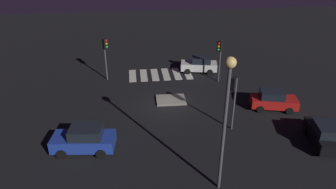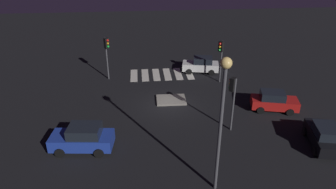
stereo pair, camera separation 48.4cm
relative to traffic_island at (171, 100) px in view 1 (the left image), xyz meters
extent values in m
plane|color=black|center=(0.34, 0.75, -0.09)|extent=(80.00, 80.00, 0.00)
cube|color=gray|center=(0.00, 0.00, 0.00)|extent=(2.55, 1.94, 0.18)
cube|color=#1E389E|center=(6.55, 6.28, 0.60)|extent=(4.18, 2.15, 0.82)
cube|color=black|center=(6.31, 6.31, 1.35)|extent=(2.22, 1.78, 0.67)
cylinder|color=black|center=(7.88, 6.99, 0.23)|extent=(0.67, 0.30, 0.65)
cylinder|color=black|center=(7.70, 5.31, 0.23)|extent=(0.67, 0.30, 0.65)
cylinder|color=black|center=(5.40, 7.26, 0.23)|extent=(0.67, 0.30, 0.65)
cylinder|color=black|center=(5.22, 5.58, 0.23)|extent=(0.67, 0.30, 0.65)
sphere|color=#F2EABF|center=(8.56, 6.54, 0.60)|extent=(0.22, 0.22, 0.22)
sphere|color=#F2EABF|center=(8.46, 5.60, 0.60)|extent=(0.22, 0.22, 0.22)
cube|color=black|center=(-9.43, 7.45, 0.55)|extent=(2.37, 3.96, 0.76)
cube|color=black|center=(-9.38, 7.67, 1.23)|extent=(1.83, 2.17, 0.61)
cylinder|color=black|center=(-8.92, 6.16, 0.21)|extent=(0.34, 0.63, 0.60)
cylinder|color=black|center=(-10.44, 6.51, 0.21)|extent=(0.34, 0.63, 0.60)
cylinder|color=black|center=(-8.41, 8.40, 0.21)|extent=(0.34, 0.63, 0.60)
sphere|color=#F2EABF|center=(-9.40, 5.59, 0.55)|extent=(0.20, 0.20, 0.20)
sphere|color=#F2EABF|center=(-10.26, 5.78, 0.55)|extent=(0.20, 0.20, 0.20)
cube|color=red|center=(-8.19, 2.40, 0.54)|extent=(3.92, 2.38, 0.75)
cube|color=black|center=(-7.97, 2.34, 1.22)|extent=(2.16, 1.83, 0.61)
cylinder|color=black|center=(-9.47, 1.92, 0.20)|extent=(0.62, 0.35, 0.59)
cylinder|color=black|center=(-9.11, 3.41, 0.20)|extent=(0.62, 0.35, 0.59)
cylinder|color=black|center=(-7.26, 1.38, 0.20)|extent=(0.62, 0.35, 0.59)
cylinder|color=black|center=(-6.90, 2.88, 0.20)|extent=(0.62, 0.35, 0.59)
sphere|color=#F2EABF|center=(-10.03, 2.40, 0.54)|extent=(0.20, 0.20, 0.20)
sphere|color=#F2EABF|center=(-9.83, 3.24, 0.54)|extent=(0.20, 0.20, 0.20)
cube|color=silver|center=(-3.78, -6.26, 0.55)|extent=(3.97, 2.29, 0.76)
cube|color=black|center=(-4.01, -6.22, 1.25)|extent=(2.16, 1.80, 0.62)
cylinder|color=black|center=(-2.50, -5.72, 0.21)|extent=(0.63, 0.33, 0.60)
cylinder|color=black|center=(-2.80, -7.26, 0.21)|extent=(0.63, 0.33, 0.60)
cylinder|color=black|center=(-4.77, -5.27, 0.21)|extent=(0.63, 0.33, 0.60)
cylinder|color=black|center=(-5.07, -6.81, 0.21)|extent=(0.63, 0.33, 0.60)
sphere|color=#F2EABF|center=(-1.90, -6.18, 0.55)|extent=(0.20, 0.20, 0.20)
sphere|color=#F2EABF|center=(-2.07, -7.05, 0.55)|extent=(0.20, 0.20, 0.20)
cylinder|color=#47474C|center=(-5.19, -3.56, 1.98)|extent=(0.14, 0.14, 4.13)
cube|color=black|center=(-5.05, -3.45, 3.56)|extent=(0.52, 0.54, 0.96)
sphere|color=red|center=(-4.89, -3.33, 3.86)|extent=(0.22, 0.22, 0.22)
sphere|color=orange|center=(-4.89, -3.33, 3.56)|extent=(0.22, 0.22, 0.22)
sphere|color=green|center=(-4.89, -3.33, 3.26)|extent=(0.22, 0.22, 0.22)
cylinder|color=#47474C|center=(5.75, -5.35, 2.03)|extent=(0.14, 0.14, 4.24)
cube|color=black|center=(5.63, -5.21, 3.67)|extent=(0.54, 0.53, 0.96)
sphere|color=red|center=(5.50, -5.06, 3.97)|extent=(0.22, 0.22, 0.22)
sphere|color=orange|center=(5.50, -5.06, 3.67)|extent=(0.22, 0.22, 0.22)
sphere|color=green|center=(5.50, -5.06, 3.37)|extent=(0.22, 0.22, 0.22)
cylinder|color=#47474C|center=(-3.86, 4.95, 1.95)|extent=(0.14, 0.14, 4.08)
cube|color=black|center=(-3.73, 4.82, 3.51)|extent=(0.54, 0.54, 0.96)
sphere|color=red|center=(-3.59, 4.68, 3.81)|extent=(0.22, 0.22, 0.22)
sphere|color=orange|center=(-3.59, 4.68, 3.51)|extent=(0.22, 0.22, 0.22)
sphere|color=green|center=(-3.59, 4.68, 3.21)|extent=(0.22, 0.22, 0.22)
cylinder|color=#47474C|center=(-1.32, 10.65, 3.54)|extent=(0.18, 0.18, 7.25)
sphere|color=#F9D172|center=(-1.32, 10.65, 7.34)|extent=(0.56, 0.56, 0.56)
cube|color=silver|center=(-2.53, -5.95, -0.08)|extent=(0.70, 3.20, 0.02)
cube|color=silver|center=(-1.38, -5.95, -0.08)|extent=(0.70, 3.20, 0.02)
cube|color=silver|center=(-0.23, -5.95, -0.08)|extent=(0.70, 3.20, 0.02)
cube|color=silver|center=(0.92, -5.95, -0.08)|extent=(0.70, 3.20, 0.02)
cube|color=silver|center=(2.07, -5.95, -0.08)|extent=(0.70, 3.20, 0.02)
cube|color=silver|center=(3.22, -5.95, -0.08)|extent=(0.70, 3.20, 0.02)
camera|label=1|loc=(3.04, 23.14, 12.19)|focal=32.47mm
camera|label=2|loc=(2.56, 23.19, 12.19)|focal=32.47mm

